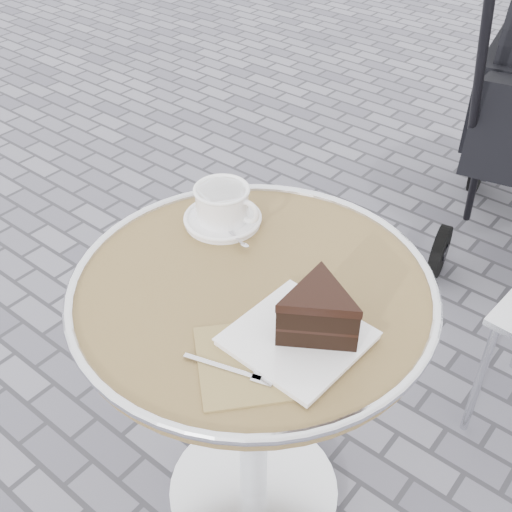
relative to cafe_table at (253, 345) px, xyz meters
The scene contains 4 objects.
ground 0.57m from the cafe_table, ahead, with size 80.00×80.00×0.00m, color slate.
cafe_table is the anchor object (origin of this frame).
cappuccino_set 0.30m from the cafe_table, 146.11° to the left, with size 0.19×0.17×0.08m.
cake_plate_set 0.28m from the cafe_table, 15.72° to the right, with size 0.27×0.33×0.11m.
Camera 1 is at (0.59, -0.72, 1.55)m, focal length 45.00 mm.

